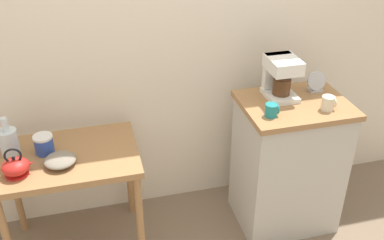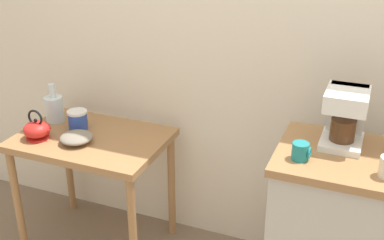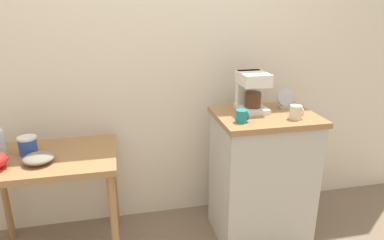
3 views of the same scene
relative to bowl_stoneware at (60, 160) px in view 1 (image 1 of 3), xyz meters
name	(u,v)px [view 1 (image 1 of 3)]	position (x,y,z in m)	size (l,w,h in m)	color
ground_plane	(193,233)	(0.77, 0.02, -0.75)	(8.00, 8.00, 0.00)	#7A6651
back_wall	(190,9)	(0.87, 0.49, 0.65)	(4.40, 0.10, 2.80)	beige
wooden_table	(69,168)	(0.03, 0.09, -0.13)	(0.82, 0.57, 0.72)	#9E7044
kitchen_counter	(287,163)	(1.42, 0.02, -0.29)	(0.65, 0.51, 0.92)	#BCB7AD
bowl_stoneware	(60,160)	(0.00, 0.00, 0.00)	(0.18, 0.18, 0.06)	gray
teakettle	(16,166)	(-0.23, -0.03, 0.02)	(0.18, 0.15, 0.17)	red
glass_carafe_vase	(9,141)	(-0.28, 0.20, 0.05)	(0.11, 0.11, 0.23)	silver
canister_enamel	(44,144)	(-0.09, 0.15, 0.03)	(0.11, 0.11, 0.12)	#2D4CAD
coffee_maker	(280,75)	(1.35, 0.13, 0.31)	(0.18, 0.22, 0.26)	white
mug_dark_teal	(272,110)	(1.21, -0.10, 0.21)	(0.08, 0.07, 0.08)	teal
mug_small_cream	(328,103)	(1.56, -0.11, 0.21)	(0.08, 0.08, 0.09)	beige
table_clock	(316,83)	(1.60, 0.13, 0.23)	(0.12, 0.06, 0.13)	#B2B5BA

